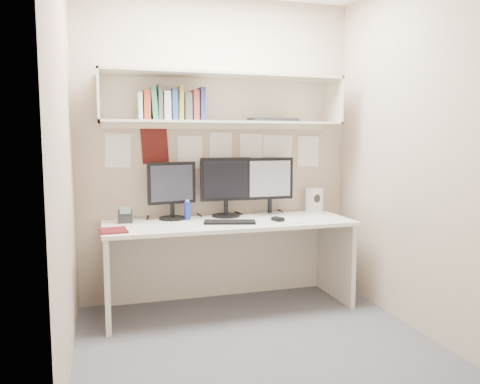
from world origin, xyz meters
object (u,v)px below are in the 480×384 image
object	(u,v)px
monitor_center	(226,185)
keyboard	(230,222)
desk	(229,264)
desk_phone	(125,216)
monitor_right	(270,184)
maroon_notebook	(114,230)
speaker	(314,200)
monitor_left	(172,188)

from	to	relation	value
monitor_center	keyboard	world-z (taller)	monitor_center
desk	desk_phone	world-z (taller)	desk_phone
monitor_right	maroon_notebook	world-z (taller)	monitor_right
keyboard	speaker	xyz separation A→B (m)	(0.89, 0.34, 0.10)
monitor_right	desk_phone	distance (m)	1.27
desk	monitor_right	bearing A→B (deg)	27.01
monitor_center	monitor_right	size ratio (longest dim) A/B	1.01
desk	monitor_left	distance (m)	0.79
monitor_right	speaker	bearing A→B (deg)	0.24
speaker	maroon_notebook	bearing A→B (deg)	173.04
monitor_left	monitor_center	world-z (taller)	monitor_center
keyboard	monitor_right	bearing A→B (deg)	51.35
desk	monitor_center	world-z (taller)	monitor_center
monitor_right	speaker	world-z (taller)	monitor_right
keyboard	speaker	size ratio (longest dim) A/B	1.84
desk	monitor_left	world-z (taller)	monitor_left
monitor_center	monitor_right	world-z (taller)	monitor_center
maroon_notebook	monitor_left	bearing A→B (deg)	34.56
desk	monitor_left	xyz separation A→B (m)	(-0.43, 0.22, 0.62)
desk	monitor_right	xyz separation A→B (m)	(0.43, 0.22, 0.63)
monitor_right	maroon_notebook	size ratio (longest dim) A/B	2.18
desk	speaker	bearing A→B (deg)	14.76
speaker	desk	bearing A→B (deg)	174.81
keyboard	desk_phone	world-z (taller)	desk_phone
keyboard	maroon_notebook	distance (m)	0.89
desk	desk_phone	xyz separation A→B (m)	(-0.82, 0.15, 0.42)
monitor_center	monitor_right	xyz separation A→B (m)	(0.40, 0.00, -0.00)
monitor_left	keyboard	distance (m)	0.58
keyboard	maroon_notebook	bearing A→B (deg)	-159.75
monitor_left	maroon_notebook	size ratio (longest dim) A/B	2.06
desk	desk_phone	distance (m)	0.93
desk_phone	monitor_center	bearing A→B (deg)	5.39
desk	monitor_left	bearing A→B (deg)	152.97
monitor_right	maroon_notebook	distance (m)	1.43
monitor_left	keyboard	world-z (taller)	monitor_left
desk	speaker	distance (m)	1.01
monitor_center	keyboard	bearing A→B (deg)	-97.90
monitor_right	desk	bearing A→B (deg)	-153.98
speaker	monitor_right	bearing A→B (deg)	161.26
desk	monitor_center	size ratio (longest dim) A/B	3.94
monitor_center	keyboard	distance (m)	0.42
monitor_right	maroon_notebook	xyz separation A→B (m)	(-1.34, -0.40, -0.26)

